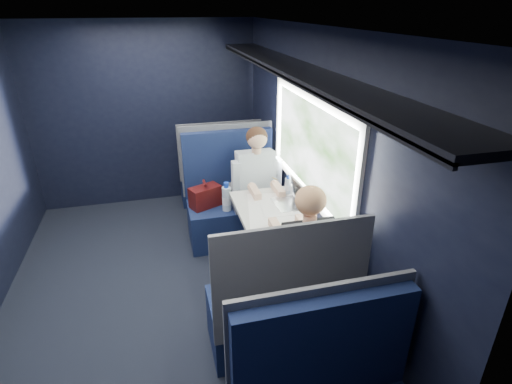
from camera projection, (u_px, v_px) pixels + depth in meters
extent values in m
cube|color=black|center=(162.00, 295.00, 3.70)|extent=(2.80, 4.20, 0.01)
cube|color=black|center=(316.00, 165.00, 3.53)|extent=(0.10, 4.20, 2.30)
cube|color=black|center=(146.00, 116.00, 5.09)|extent=(2.80, 0.10, 2.30)
cube|color=silver|center=(127.00, 19.00, 2.70)|extent=(2.80, 4.20, 0.10)
cube|color=silver|center=(313.00, 98.00, 3.26)|extent=(0.03, 1.84, 0.07)
cube|color=silver|center=(307.00, 192.00, 3.63)|extent=(0.03, 1.84, 0.07)
cube|color=silver|center=(358.00, 189.00, 2.67)|extent=(0.03, 0.07, 0.78)
cube|color=silver|center=(279.00, 121.00, 4.22)|extent=(0.03, 0.07, 0.78)
cube|color=black|center=(295.00, 69.00, 3.13)|extent=(0.36, 4.10, 0.04)
cube|color=black|center=(275.00, 73.00, 3.10)|extent=(0.02, 4.10, 0.03)
cube|color=red|center=(314.00, 80.00, 3.20)|extent=(0.01, 0.10, 0.12)
cylinder|color=#54565E|center=(254.00, 250.00, 3.75)|extent=(0.08, 0.08, 0.70)
cube|color=silver|center=(273.00, 213.00, 3.63)|extent=(0.62, 1.00, 0.04)
cube|color=#0C1436|center=(235.00, 222.00, 4.48)|extent=(1.00, 0.50, 0.45)
cube|color=#0C1436|center=(228.00, 163.00, 4.48)|extent=(1.00, 0.10, 0.75)
cube|color=#54565E|center=(227.00, 159.00, 4.52)|extent=(1.04, 0.03, 0.82)
cube|color=#54565E|center=(235.00, 198.00, 4.29)|extent=(0.06, 0.40, 0.20)
cube|color=#4B1010|center=(205.00, 197.00, 4.29)|extent=(0.37, 0.29, 0.23)
cylinder|color=#4B1010|center=(204.00, 183.00, 4.22)|extent=(0.08, 0.13, 0.03)
cylinder|color=silver|center=(227.00, 199.00, 4.21)|extent=(0.10, 0.10, 0.26)
cylinder|color=#1738AF|center=(226.00, 185.00, 4.14)|extent=(0.05, 0.05, 0.06)
cube|color=#0C1436|center=(275.00, 318.00, 3.11)|extent=(1.00, 0.50, 0.45)
cube|color=#0C1436|center=(290.00, 279.00, 2.59)|extent=(1.00, 0.10, 0.75)
cube|color=#54565E|center=(293.00, 281.00, 2.53)|extent=(1.04, 0.03, 0.82)
cube|color=#54565E|center=(273.00, 280.00, 3.02)|extent=(0.06, 0.40, 0.20)
cube|color=#0C1436|center=(218.00, 183.00, 5.44)|extent=(1.00, 0.40, 0.45)
cube|color=#0C1436|center=(220.00, 151.00, 4.99)|extent=(1.00, 0.10, 0.66)
cube|color=#54565E|center=(220.00, 151.00, 4.94)|extent=(1.04, 0.03, 0.72)
cube|color=#0C1436|center=(323.00, 349.00, 2.12)|extent=(1.00, 0.10, 0.66)
cube|color=#54565E|center=(319.00, 339.00, 2.16)|extent=(1.04, 0.03, 0.72)
cube|color=black|center=(259.00, 201.00, 4.28)|extent=(0.36, 0.44, 0.16)
cube|color=black|center=(264.00, 235.00, 4.24)|extent=(0.32, 0.12, 0.45)
cube|color=silver|center=(256.00, 174.00, 4.31)|extent=(0.40, 0.29, 0.53)
cylinder|color=#D8A88C|center=(257.00, 150.00, 4.16)|extent=(0.10, 0.10, 0.06)
sphere|color=#D8A88C|center=(257.00, 139.00, 4.08)|extent=(0.21, 0.21, 0.21)
sphere|color=#382114|center=(257.00, 137.00, 4.09)|extent=(0.22, 0.22, 0.22)
cube|color=silver|center=(236.00, 177.00, 4.23)|extent=(0.09, 0.12, 0.34)
cube|color=silver|center=(276.00, 173.00, 4.33)|extent=(0.09, 0.12, 0.34)
cube|color=black|center=(300.00, 271.00, 3.16)|extent=(0.36, 0.44, 0.16)
cube|color=black|center=(291.00, 286.00, 3.46)|extent=(0.32, 0.12, 0.45)
cube|color=black|center=(310.00, 255.00, 2.91)|extent=(0.40, 0.29, 0.53)
cylinder|color=#D8A88C|center=(310.00, 219.00, 2.83)|extent=(0.10, 0.10, 0.06)
sphere|color=#D8A88C|center=(310.00, 201.00, 2.79)|extent=(0.21, 0.21, 0.21)
sphere|color=tan|center=(311.00, 200.00, 2.77)|extent=(0.22, 0.22, 0.22)
cube|color=black|center=(279.00, 257.00, 2.90)|extent=(0.09, 0.12, 0.34)
cube|color=black|center=(335.00, 248.00, 3.00)|extent=(0.09, 0.12, 0.34)
cube|color=tan|center=(314.00, 246.00, 2.81)|extent=(0.26, 0.07, 0.36)
cube|color=white|center=(275.00, 210.00, 3.63)|extent=(0.61, 0.78, 0.01)
cube|color=silver|center=(287.00, 204.00, 3.73)|extent=(0.25, 0.32, 0.01)
cube|color=silver|center=(299.00, 191.00, 3.70)|extent=(0.03, 0.31, 0.21)
cube|color=black|center=(298.00, 191.00, 3.70)|extent=(0.02, 0.27, 0.18)
cylinder|color=silver|center=(288.00, 186.00, 3.92)|extent=(0.06, 0.06, 0.16)
cylinder|color=#1738AF|center=(288.00, 177.00, 3.87)|extent=(0.03, 0.03, 0.04)
cylinder|color=white|center=(289.00, 189.00, 3.95)|extent=(0.07, 0.07, 0.09)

